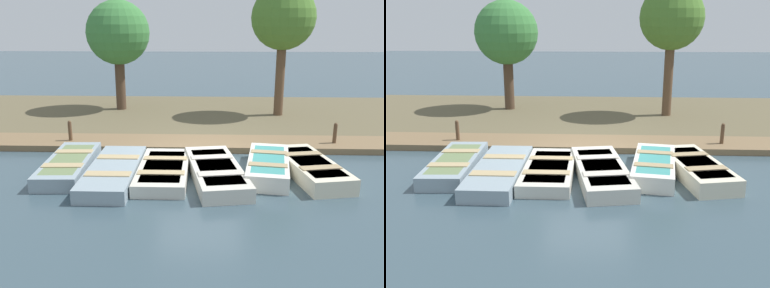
% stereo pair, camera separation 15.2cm
% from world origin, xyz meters
% --- Properties ---
extents(ground_plane, '(80.00, 80.00, 0.00)m').
position_xyz_m(ground_plane, '(0.00, 0.00, 0.00)').
color(ground_plane, '#384C56').
extents(shore_bank, '(8.00, 24.00, 0.18)m').
position_xyz_m(shore_bank, '(-5.00, 0.00, 0.09)').
color(shore_bank, brown).
rests_on(shore_bank, ground_plane).
extents(dock_walkway, '(1.48, 19.90, 0.19)m').
position_xyz_m(dock_walkway, '(-1.18, 0.00, 0.09)').
color(dock_walkway, brown).
rests_on(dock_walkway, ground_plane).
extents(rowboat_0, '(3.08, 1.20, 0.38)m').
position_xyz_m(rowboat_0, '(1.22, -3.42, 0.19)').
color(rowboat_0, '#8C9EA8').
rests_on(rowboat_0, ground_plane).
extents(rowboat_1, '(3.35, 1.18, 0.37)m').
position_xyz_m(rowboat_1, '(1.68, -2.15, 0.18)').
color(rowboat_1, '#8C9EA8').
rests_on(rowboat_1, ground_plane).
extents(rowboat_2, '(2.89, 1.24, 0.33)m').
position_xyz_m(rowboat_2, '(1.52, -0.91, 0.16)').
color(rowboat_2, beige).
rests_on(rowboat_2, ground_plane).
extents(rowboat_3, '(3.41, 1.69, 0.38)m').
position_xyz_m(rowboat_3, '(1.61, 0.42, 0.19)').
color(rowboat_3, beige).
rests_on(rowboat_3, ground_plane).
extents(rowboat_4, '(2.90, 1.45, 0.44)m').
position_xyz_m(rowboat_4, '(1.21, 1.78, 0.22)').
color(rowboat_4, silver).
rests_on(rowboat_4, ground_plane).
extents(rowboat_5, '(3.07, 1.62, 0.43)m').
position_xyz_m(rowboat_5, '(1.32, 2.83, 0.21)').
color(rowboat_5, beige).
rests_on(rowboat_5, ground_plane).
extents(mooring_post_near, '(0.11, 0.11, 0.82)m').
position_xyz_m(mooring_post_near, '(-1.07, -4.09, 0.42)').
color(mooring_post_near, brown).
rests_on(mooring_post_near, ground_plane).
extents(mooring_post_far, '(0.11, 0.11, 0.82)m').
position_xyz_m(mooring_post_far, '(-1.07, 4.11, 0.42)').
color(mooring_post_far, brown).
rests_on(mooring_post_far, ground_plane).
extents(park_tree_far_left, '(2.56, 2.56, 4.59)m').
position_xyz_m(park_tree_far_left, '(-5.95, -3.43, 3.26)').
color(park_tree_far_left, '#4C3828').
rests_on(park_tree_far_left, ground_plane).
extents(park_tree_left, '(2.41, 2.41, 5.10)m').
position_xyz_m(park_tree_left, '(-5.04, 3.00, 3.83)').
color(park_tree_left, brown).
rests_on(park_tree_left, ground_plane).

